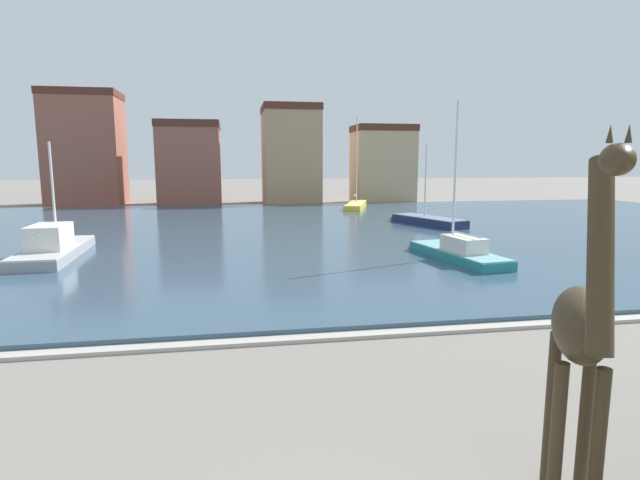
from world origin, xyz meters
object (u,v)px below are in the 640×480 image
object	(u,v)px
sailboat_teal	(452,253)
sailboat_grey	(57,248)
sailboat_yellow	(356,205)
giraffe_statue	(581,335)
sailboat_navy	(423,222)
mooring_bollard	(590,317)

from	to	relation	value
sailboat_teal	sailboat_grey	world-z (taller)	sailboat_teal
sailboat_teal	sailboat_grey	size ratio (longest dim) A/B	0.88
sailboat_yellow	sailboat_grey	xyz separation A→B (m)	(-21.95, -24.52, 0.18)
sailboat_teal	sailboat_grey	bearing A→B (deg)	168.18
giraffe_statue	sailboat_grey	bearing A→B (deg)	122.04
sailboat_grey	sailboat_teal	bearing A→B (deg)	-11.82
sailboat_yellow	sailboat_navy	bearing A→B (deg)	-84.58
giraffe_statue	sailboat_teal	distance (m)	18.63
giraffe_statue	sailboat_yellow	distance (m)	46.89
sailboat_teal	sailboat_navy	distance (m)	13.85
giraffe_statue	mooring_bollard	xyz separation A→B (m)	(6.31, 7.60, -2.49)
sailboat_yellow	sailboat_teal	xyz separation A→B (m)	(-2.23, -28.65, 0.08)
sailboat_yellow	sailboat_grey	size ratio (longest dim) A/B	1.08
sailboat_teal	sailboat_grey	distance (m)	20.15
giraffe_statue	mooring_bollard	size ratio (longest dim) A/B	10.71
sailboat_navy	sailboat_yellow	bearing A→B (deg)	95.42
sailboat_grey	sailboat_yellow	bearing A→B (deg)	48.17
sailboat_yellow	sailboat_teal	world-z (taller)	sailboat_yellow
mooring_bollard	sailboat_grey	bearing A→B (deg)	144.83
sailboat_grey	mooring_bollard	bearing A→B (deg)	-35.17
sailboat_yellow	sailboat_grey	bearing A→B (deg)	-131.83
giraffe_statue	sailboat_navy	bearing A→B (deg)	72.13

